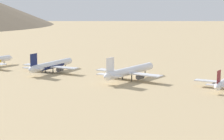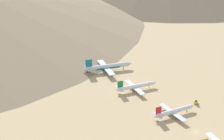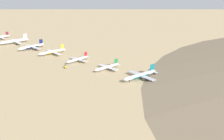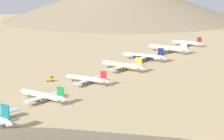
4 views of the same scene
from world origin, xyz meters
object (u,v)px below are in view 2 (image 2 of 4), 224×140
parked_jet_5 (136,86)px  parked_jet_7 (85,50)px  service_truck (196,102)px  parked_jet_6 (107,67)px  parked_jet_4 (174,111)px

parked_jet_5 → parked_jet_7: parked_jet_7 is taller
parked_jet_7 → service_truck: (30.73, -159.69, -3.06)m
parked_jet_5 → parked_jet_6: bearing=91.2°
parked_jet_5 → parked_jet_7: (0.99, 111.53, 1.00)m
parked_jet_4 → parked_jet_6: (-2.72, 109.24, 1.10)m
parked_jet_5 → service_truck: size_ratio=7.57×
parked_jet_6 → service_truck: parked_jet_6 is taller
parked_jet_6 → service_truck: (32.80, -101.34, -3.03)m
parked_jet_4 → parked_jet_5: bearing=91.7°
parked_jet_7 → service_truck: bearing=-79.1°
parked_jet_6 → service_truck: bearing=-72.1°
parked_jet_5 → service_truck: 57.71m
parked_jet_7 → parked_jet_4: bearing=-89.8°
parked_jet_5 → parked_jet_7: 111.54m
parked_jet_6 → parked_jet_7: 58.39m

